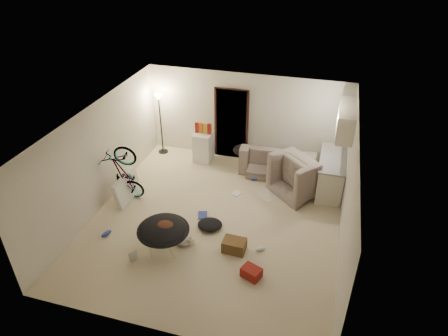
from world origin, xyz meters
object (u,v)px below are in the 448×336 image
(floor_lamp, at_px, (160,111))
(kitchen_counter, at_px, (331,175))
(drink_case_b, at_px, (251,272))
(bicycle, at_px, (126,185))
(drink_case_a, at_px, (234,245))
(sofa, at_px, (277,163))
(tv_box, at_px, (127,188))
(juicer, at_px, (191,240))
(armchair, at_px, (305,177))
(mini_fridge, at_px, (203,147))
(saucer_chair, at_px, (164,234))

(floor_lamp, relative_size, kitchen_counter, 1.21)
(floor_lamp, height_order, drink_case_b, floor_lamp)
(bicycle, xyz_separation_m, drink_case_a, (2.97, -1.02, -0.29))
(kitchen_counter, distance_m, drink_case_b, 3.66)
(sofa, height_order, tv_box, tv_box)
(juicer, bearing_deg, armchair, 52.16)
(sofa, xyz_separation_m, bicycle, (-3.32, -2.24, 0.13))
(mini_fridge, bearing_deg, floor_lamp, 177.68)
(tv_box, bearing_deg, drink_case_b, -23.80)
(mini_fridge, distance_m, saucer_chair, 3.77)
(floor_lamp, distance_m, tv_box, 2.61)
(drink_case_b, bearing_deg, floor_lamp, 153.65)
(armchair, bearing_deg, drink_case_b, 121.53)
(drink_case_b, bearing_deg, armchair, 101.10)
(floor_lamp, height_order, kitchen_counter, floor_lamp)
(bicycle, bearing_deg, drink_case_b, -120.66)
(kitchen_counter, distance_m, juicer, 3.95)
(tv_box, bearing_deg, juicer, -26.80)
(sofa, bearing_deg, juicer, 67.26)
(mini_fridge, bearing_deg, juicer, -74.09)
(juicer, bearing_deg, bicycle, 151.99)
(sofa, distance_m, armchair, 1.02)
(floor_lamp, height_order, drink_case_a, floor_lamp)
(armchair, bearing_deg, juicer, 95.00)
(kitchen_counter, relative_size, mini_fridge, 1.80)
(armchair, xyz_separation_m, tv_box, (-4.11, -1.56, -0.07))
(kitchen_counter, xyz_separation_m, juicer, (-2.69, -2.87, -0.35))
(sofa, height_order, drink_case_a, sofa)
(kitchen_counter, height_order, mini_fridge, kitchen_counter)
(drink_case_a, relative_size, drink_case_b, 1.29)
(tv_box, relative_size, drink_case_a, 2.04)
(kitchen_counter, xyz_separation_m, tv_box, (-4.73, -1.76, -0.12))
(armchair, distance_m, juicer, 3.39)
(floor_lamp, distance_m, bicycle, 2.59)
(saucer_chair, bearing_deg, tv_box, 137.96)
(kitchen_counter, height_order, saucer_chair, kitchen_counter)
(juicer, bearing_deg, floor_lamp, 121.26)
(floor_lamp, bearing_deg, juicer, -58.74)
(floor_lamp, bearing_deg, sofa, -3.34)
(armchair, xyz_separation_m, drink_case_a, (-1.14, -2.61, -0.25))
(saucer_chair, distance_m, drink_case_b, 1.92)
(bicycle, xyz_separation_m, juicer, (2.04, -1.08, -0.33))
(sofa, relative_size, juicer, 8.92)
(bicycle, xyz_separation_m, drink_case_b, (3.47, -1.63, -0.31))
(tv_box, xyz_separation_m, drink_case_b, (3.47, -1.65, -0.21))
(sofa, xyz_separation_m, drink_case_b, (0.14, -3.87, -0.18))
(floor_lamp, xyz_separation_m, saucer_chair, (1.69, -3.85, -0.86))
(floor_lamp, xyz_separation_m, armchair, (4.21, -0.85, -0.93))
(mini_fridge, distance_m, drink_case_a, 3.81)
(drink_case_a, bearing_deg, juicer, -174.33)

